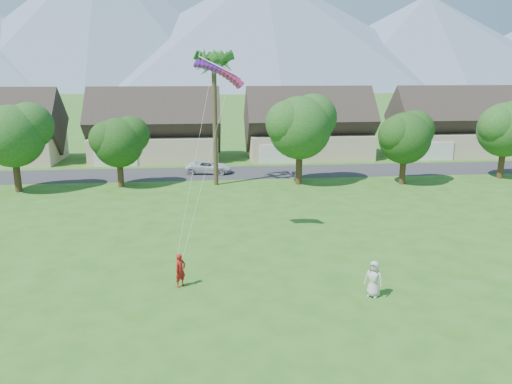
{
  "coord_description": "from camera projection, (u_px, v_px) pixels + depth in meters",
  "views": [
    {
      "loc": [
        -2.9,
        -18.64,
        10.97
      ],
      "look_at": [
        0.0,
        10.0,
        3.8
      ],
      "focal_mm": 35.0,
      "sensor_mm": 36.0,
      "label": 1
    }
  ],
  "objects": [
    {
      "name": "tree_row",
      "position": [
        225.0,
        135.0,
        46.59
      ],
      "size": [
        62.27,
        6.67,
        8.45
      ],
      "color": "#47301C",
      "rests_on": "ground"
    },
    {
      "name": "watcher",
      "position": [
        374.0,
        279.0,
        24.45
      ],
      "size": [
        1.08,
        1.01,
        1.85
      ],
      "primitive_type": "imported",
      "rotation": [
        0.0,
        0.0,
        -0.63
      ],
      "color": "#BBBAB6",
      "rests_on": "ground"
    },
    {
      "name": "ground",
      "position": [
        280.0,
        337.0,
        20.93
      ],
      "size": [
        500.0,
        500.0,
        0.0
      ],
      "primitive_type": "plane",
      "color": "#2D6019",
      "rests_on": "ground"
    },
    {
      "name": "fan_palm",
      "position": [
        214.0,
        59.0,
        45.4
      ],
      "size": [
        3.0,
        3.0,
        13.8
      ],
      "color": "#4C3D26",
      "rests_on": "ground"
    },
    {
      "name": "houses_row",
      "position": [
        233.0,
        131.0,
        61.65
      ],
      "size": [
        72.75,
        8.19,
        8.86
      ],
      "color": "beige",
      "rests_on": "ground"
    },
    {
      "name": "parked_car",
      "position": [
        209.0,
        167.0,
        53.33
      ],
      "size": [
        5.22,
        2.98,
        1.37
      ],
      "primitive_type": "imported",
      "rotation": [
        0.0,
        0.0,
        1.42
      ],
      "color": "silver",
      "rests_on": "ground"
    },
    {
      "name": "kite_flyer",
      "position": [
        180.0,
        270.0,
        25.56
      ],
      "size": [
        0.76,
        0.75,
        1.77
      ],
      "primitive_type": "imported",
      "rotation": [
        0.0,
        0.0,
        0.77
      ],
      "color": "#A61813",
      "rests_on": "ground"
    },
    {
      "name": "street",
      "position": [
        234.0,
        173.0,
        53.75
      ],
      "size": [
        90.0,
        7.0,
        0.01
      ],
      "primitive_type": "cube",
      "color": "#2D2D30",
      "rests_on": "ground"
    },
    {
      "name": "mountain_ridge",
      "position": [
        228.0,
        33.0,
        265.92
      ],
      "size": [
        540.0,
        240.0,
        70.0
      ],
      "color": "slate",
      "rests_on": "ground"
    },
    {
      "name": "parafoil_kite",
      "position": [
        220.0,
        70.0,
        30.15
      ],
      "size": [
        3.17,
        1.08,
        0.5
      ],
      "rotation": [
        0.0,
        0.0,
        0.05
      ],
      "color": "purple",
      "rests_on": "ground"
    }
  ]
}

